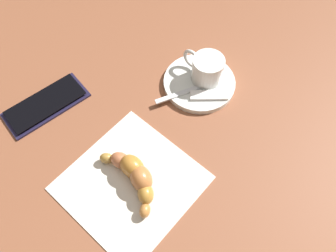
{
  "coord_description": "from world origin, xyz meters",
  "views": [
    {
      "loc": [
        -0.26,
        -0.13,
        0.51
      ],
      "look_at": [
        -0.0,
        -0.0,
        0.01
      ],
      "focal_mm": 35.54,
      "sensor_mm": 36.0,
      "label": 1
    }
  ],
  "objects_px": {
    "cell_phone": "(46,104)",
    "espresso_cup": "(207,69)",
    "teaspoon": "(200,85)",
    "napkin": "(131,183)",
    "saucer": "(199,83)",
    "sugar_packet": "(209,95)",
    "croissant": "(135,174)"
  },
  "relations": [
    {
      "from": "saucer",
      "to": "cell_phone",
      "type": "xyz_separation_m",
      "value": [
        -0.16,
        0.23,
        -0.0
      ]
    },
    {
      "from": "espresso_cup",
      "to": "sugar_packet",
      "type": "height_order",
      "value": "espresso_cup"
    },
    {
      "from": "saucer",
      "to": "sugar_packet",
      "type": "bearing_deg",
      "value": -131.08
    },
    {
      "from": "espresso_cup",
      "to": "saucer",
      "type": "bearing_deg",
      "value": 149.89
    },
    {
      "from": "saucer",
      "to": "sugar_packet",
      "type": "xyz_separation_m",
      "value": [
        -0.03,
        -0.03,
        0.01
      ]
    },
    {
      "from": "teaspoon",
      "to": "croissant",
      "type": "distance_m",
      "value": 0.21
    },
    {
      "from": "cell_phone",
      "to": "saucer",
      "type": "bearing_deg",
      "value": -54.87
    },
    {
      "from": "espresso_cup",
      "to": "croissant",
      "type": "relative_size",
      "value": 0.7
    },
    {
      "from": "saucer",
      "to": "cell_phone",
      "type": "relative_size",
      "value": 0.82
    },
    {
      "from": "saucer",
      "to": "napkin",
      "type": "bearing_deg",
      "value": 174.58
    },
    {
      "from": "croissant",
      "to": "teaspoon",
      "type": "bearing_deg",
      "value": -6.36
    },
    {
      "from": "teaspoon",
      "to": "cell_phone",
      "type": "height_order",
      "value": "teaspoon"
    },
    {
      "from": "espresso_cup",
      "to": "teaspoon",
      "type": "relative_size",
      "value": 0.73
    },
    {
      "from": "napkin",
      "to": "cell_phone",
      "type": "distance_m",
      "value": 0.22
    },
    {
      "from": "napkin",
      "to": "teaspoon",
      "type": "bearing_deg",
      "value": -7.04
    },
    {
      "from": "saucer",
      "to": "teaspoon",
      "type": "relative_size",
      "value": 1.17
    },
    {
      "from": "teaspoon",
      "to": "cell_phone",
      "type": "distance_m",
      "value": 0.28
    },
    {
      "from": "sugar_packet",
      "to": "cell_phone",
      "type": "distance_m",
      "value": 0.3
    },
    {
      "from": "cell_phone",
      "to": "espresso_cup",
      "type": "bearing_deg",
      "value": -53.76
    },
    {
      "from": "espresso_cup",
      "to": "napkin",
      "type": "relative_size",
      "value": 0.43
    },
    {
      "from": "saucer",
      "to": "napkin",
      "type": "height_order",
      "value": "saucer"
    },
    {
      "from": "espresso_cup",
      "to": "sugar_packet",
      "type": "relative_size",
      "value": 1.24
    },
    {
      "from": "napkin",
      "to": "croissant",
      "type": "relative_size",
      "value": 1.62
    },
    {
      "from": "sugar_packet",
      "to": "napkin",
      "type": "relative_size",
      "value": 0.35
    },
    {
      "from": "croissant",
      "to": "sugar_packet",
      "type": "bearing_deg",
      "value": -13.51
    },
    {
      "from": "espresso_cup",
      "to": "napkin",
      "type": "xyz_separation_m",
      "value": [
        -0.24,
        0.03,
        -0.03
      ]
    },
    {
      "from": "saucer",
      "to": "espresso_cup",
      "type": "height_order",
      "value": "espresso_cup"
    },
    {
      "from": "napkin",
      "to": "croissant",
      "type": "height_order",
      "value": "croissant"
    },
    {
      "from": "sugar_packet",
      "to": "croissant",
      "type": "distance_m",
      "value": 0.2
    },
    {
      "from": "sugar_packet",
      "to": "cell_phone",
      "type": "relative_size",
      "value": 0.41
    },
    {
      "from": "croissant",
      "to": "cell_phone",
      "type": "distance_m",
      "value": 0.22
    },
    {
      "from": "sugar_packet",
      "to": "napkin",
      "type": "xyz_separation_m",
      "value": [
        -0.2,
        0.05,
        -0.01
      ]
    }
  ]
}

